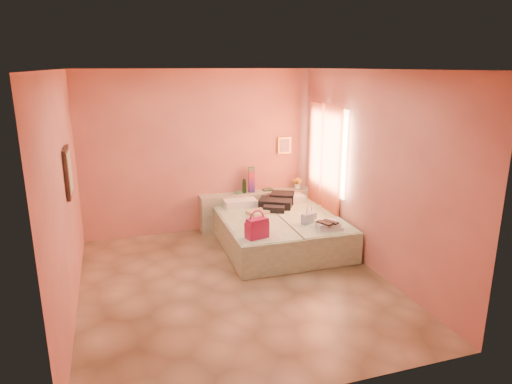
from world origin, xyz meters
TOP-DOWN VIEW (x-y plane):
  - ground at (0.00, 0.00)m, footprint 4.50×4.50m
  - room_walls at (0.21, 0.57)m, footprint 4.02×4.51m
  - headboard_ledge at (0.98, 2.10)m, footprint 2.05×0.30m
  - bed_left at (0.60, 1.05)m, footprint 0.95×2.02m
  - bed_right at (1.50, 1.05)m, footprint 0.95×2.02m
  - water_bottle at (0.76, 2.11)m, footprint 0.07×0.07m
  - rainbow_box at (0.90, 2.13)m, footprint 0.11×0.11m
  - small_dish at (0.65, 2.10)m, footprint 0.14×0.14m
  - green_book at (1.21, 2.14)m, footprint 0.19×0.15m
  - flower_vase at (1.77, 2.08)m, footprint 0.25×0.25m
  - magenta_handbag at (0.41, 0.32)m, footprint 0.34×0.25m
  - khaki_garment at (0.76, 1.33)m, footprint 0.38×0.34m
  - clothes_pile at (1.22, 1.61)m, footprint 0.77×0.77m
  - blue_handbag at (1.36, 0.67)m, footprint 0.27×0.20m
  - towel_stack at (1.56, 0.35)m, footprint 0.39×0.35m
  - sandal_pair at (1.50, 0.30)m, footprint 0.26×0.29m

SIDE VIEW (x-z plane):
  - ground at x=0.00m, z-range 0.00..0.00m
  - bed_left at x=0.60m, z-range 0.00..0.50m
  - bed_right at x=1.50m, z-range 0.00..0.50m
  - headboard_ledge at x=0.98m, z-range 0.00..0.65m
  - khaki_garment at x=0.76m, z-range 0.50..0.55m
  - towel_stack at x=1.56m, z-range 0.50..0.60m
  - blue_handbag at x=1.36m, z-range 0.50..0.66m
  - clothes_pile at x=1.22m, z-range 0.50..0.68m
  - sandal_pair at x=1.50m, z-range 0.60..0.63m
  - magenta_handbag at x=0.41m, z-range 0.50..0.79m
  - green_book at x=1.21m, z-range 0.65..0.68m
  - small_dish at x=0.65m, z-range 0.65..0.68m
  - water_bottle at x=0.76m, z-range 0.65..0.89m
  - flower_vase at x=1.77m, z-range 0.65..0.90m
  - rainbow_box at x=0.90m, z-range 0.65..1.11m
  - room_walls at x=0.21m, z-range 0.38..3.19m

